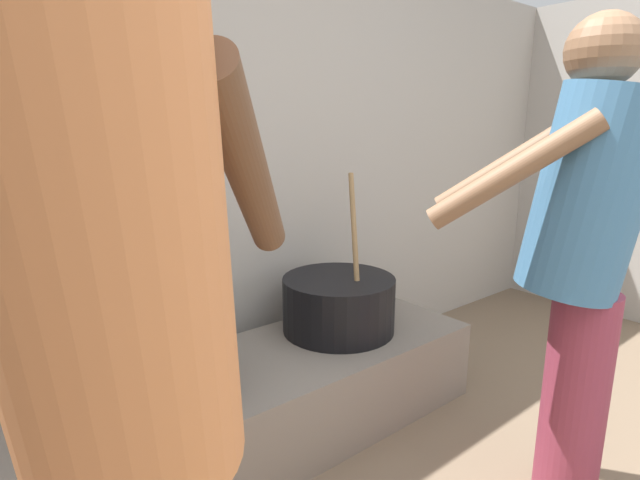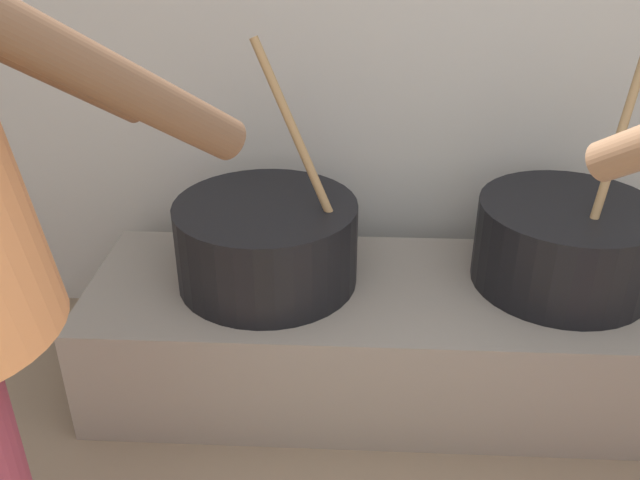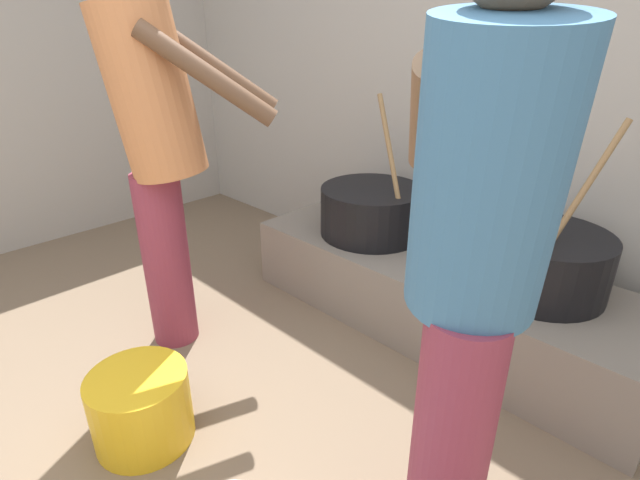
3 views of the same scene
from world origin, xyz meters
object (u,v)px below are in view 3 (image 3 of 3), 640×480
(cook_in_orange_shirt, at_px, (157,136))
(bucket_yellow_plastic, at_px, (141,407))
(cooking_pot_main, at_px, (372,211))
(cooking_pot_secondary, at_px, (543,262))
(cook_in_blue_shirt, at_px, (477,252))

(cook_in_orange_shirt, xyz_separation_m, bucket_yellow_plastic, (0.44, -0.42, -0.81))
(cooking_pot_main, distance_m, cook_in_orange_shirt, 1.10)
(cooking_pot_secondary, bearing_deg, cook_in_blue_shirt, -80.50)
(cooking_pot_secondary, height_order, cook_in_blue_shirt, cook_in_blue_shirt)
(cook_in_orange_shirt, bearing_deg, bucket_yellow_plastic, -43.52)
(cooking_pot_secondary, xyz_separation_m, cook_in_orange_shirt, (-1.22, -0.95, 0.46))
(cooking_pot_main, height_order, cooking_pot_secondary, cooking_pot_secondary)
(cooking_pot_main, xyz_separation_m, bucket_yellow_plastic, (0.08, -1.34, -0.35))
(cook_in_blue_shirt, bearing_deg, cooking_pot_secondary, 99.50)
(cook_in_orange_shirt, bearing_deg, cooking_pot_secondary, 38.07)
(cook_in_blue_shirt, bearing_deg, cook_in_orange_shirt, -179.74)
(cooking_pot_main, relative_size, bucket_yellow_plastic, 2.05)
(cook_in_blue_shirt, relative_size, bucket_yellow_plastic, 4.63)
(cooking_pot_main, relative_size, cook_in_blue_shirt, 0.44)
(cooking_pot_secondary, distance_m, cook_in_blue_shirt, 1.05)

